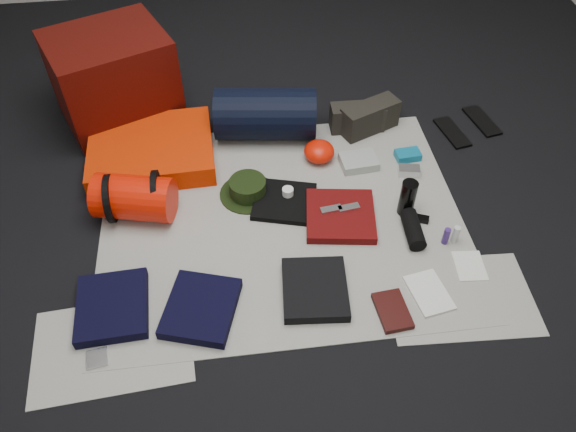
{
  "coord_description": "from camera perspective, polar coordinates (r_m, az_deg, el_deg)",
  "views": [
    {
      "loc": [
        -0.19,
        -1.68,
        1.86
      ],
      "look_at": [
        0.02,
        -0.07,
        0.1
      ],
      "focal_mm": 35.0,
      "sensor_mm": 36.0,
      "label": 1
    }
  ],
  "objects": [
    {
      "name": "floor",
      "position": [
        2.52,
        -0.58,
        -0.56
      ],
      "size": [
        4.5,
        4.5,
        0.02
      ],
      "primitive_type": "cube",
      "color": "black",
      "rests_on": "ground"
    },
    {
      "name": "newspaper_mat",
      "position": [
        2.51,
        -0.58,
        -0.37
      ],
      "size": [
        1.6,
        1.3,
        0.01
      ],
      "primitive_type": "cube",
      "color": "beige",
      "rests_on": "floor"
    },
    {
      "name": "newspaper_sheet_front_left",
      "position": [
        2.23,
        -17.36,
        -12.49
      ],
      "size": [
        0.61,
        0.44,
        0.0
      ],
      "primitive_type": "cube",
      "rotation": [
        0.0,
        0.0,
        0.07
      ],
      "color": "beige",
      "rests_on": "floor"
    },
    {
      "name": "newspaper_sheet_front_right",
      "position": [
        2.35,
        17.01,
        -7.86
      ],
      "size": [
        0.6,
        0.43,
        0.0
      ],
      "primitive_type": "cube",
      "rotation": [
        0.0,
        0.0,
        -0.05
      ],
      "color": "beige",
      "rests_on": "floor"
    },
    {
      "name": "red_cabinet",
      "position": [
        3.07,
        -17.29,
        13.21
      ],
      "size": [
        0.7,
        0.65,
        0.47
      ],
      "primitive_type": "cube",
      "rotation": [
        0.0,
        0.0,
        0.4
      ],
      "color": "#440905",
      "rests_on": "floor"
    },
    {
      "name": "sleeping_pad",
      "position": [
        2.84,
        -13.68,
        6.48
      ],
      "size": [
        0.61,
        0.51,
        0.11
      ],
      "primitive_type": "cube",
      "rotation": [
        0.0,
        0.0,
        0.04
      ],
      "color": "red",
      "rests_on": "newspaper_mat"
    },
    {
      "name": "stuff_sack",
      "position": [
        2.55,
        -15.35,
        1.8
      ],
      "size": [
        0.38,
        0.27,
        0.2
      ],
      "primitive_type": "cylinder",
      "rotation": [
        0.0,
        1.57,
        -0.23
      ],
      "color": "red",
      "rests_on": "newspaper_mat"
    },
    {
      "name": "sack_strap_left",
      "position": [
        2.56,
        -17.57,
        1.7
      ],
      "size": [
        0.02,
        0.22,
        0.22
      ],
      "primitive_type": "cylinder",
      "rotation": [
        0.0,
        1.57,
        0.0
      ],
      "color": "black",
      "rests_on": "newspaper_mat"
    },
    {
      "name": "sack_strap_right",
      "position": [
        2.53,
        -13.16,
        2.15
      ],
      "size": [
        0.02,
        0.22,
        0.22
      ],
      "primitive_type": "cylinder",
      "rotation": [
        0.0,
        1.57,
        0.0
      ],
      "color": "black",
      "rests_on": "newspaper_mat"
    },
    {
      "name": "navy_duffel",
      "position": [
        2.86,
        -2.3,
        10.3
      ],
      "size": [
        0.53,
        0.32,
        0.26
      ],
      "primitive_type": "cylinder",
      "rotation": [
        0.0,
        1.57,
        -0.13
      ],
      "color": "black",
      "rests_on": "newspaper_mat"
    },
    {
      "name": "boonie_brim",
      "position": [
        2.62,
        -4.06,
        2.29
      ],
      "size": [
        0.3,
        0.3,
        0.01
      ],
      "primitive_type": "cylinder",
      "rotation": [
        0.0,
        0.0,
        0.15
      ],
      "color": "black",
      "rests_on": "newspaper_mat"
    },
    {
      "name": "boonie_crown",
      "position": [
        2.59,
        -4.11,
        2.93
      ],
      "size": [
        0.17,
        0.17,
        0.08
      ],
      "primitive_type": "cylinder",
      "color": "black",
      "rests_on": "boonie_brim"
    },
    {
      "name": "hiking_boot_left",
      "position": [
        2.96,
        7.06,
        9.93
      ],
      "size": [
        0.28,
        0.11,
        0.14
      ],
      "primitive_type": "cube",
      "rotation": [
        0.0,
        0.0,
        -0.02
      ],
      "color": "black",
      "rests_on": "newspaper_mat"
    },
    {
      "name": "hiking_boot_right",
      "position": [
        2.96,
        8.29,
        9.9
      ],
      "size": [
        0.33,
        0.23,
        0.15
      ],
      "primitive_type": "cube",
      "rotation": [
        0.0,
        0.0,
        0.41
      ],
      "color": "black",
      "rests_on": "newspaper_mat"
    },
    {
      "name": "flip_flop_left",
      "position": [
        3.07,
        16.33,
        8.15
      ],
      "size": [
        0.14,
        0.26,
        0.01
      ],
      "primitive_type": "cube",
      "rotation": [
        0.0,
        0.0,
        0.19
      ],
      "color": "black",
      "rests_on": "floor"
    },
    {
      "name": "flip_flop_right",
      "position": [
        3.2,
        19.1,
        9.1
      ],
      "size": [
        0.14,
        0.27,
        0.01
      ],
      "primitive_type": "cube",
      "rotation": [
        0.0,
        0.0,
        0.19
      ],
      "color": "black",
      "rests_on": "floor"
    },
    {
      "name": "trousers_navy_a",
      "position": [
        2.3,
        -17.4,
        -8.78
      ],
      "size": [
        0.28,
        0.32,
        0.05
      ],
      "primitive_type": "cube",
      "rotation": [
        0.0,
        0.0,
        0.05
      ],
      "color": "black",
      "rests_on": "newspaper_mat"
    },
    {
      "name": "trousers_navy_b",
      "position": [
        2.22,
        -8.84,
        -9.22
      ],
      "size": [
        0.34,
        0.36,
        0.05
      ],
      "primitive_type": "cube",
      "rotation": [
        0.0,
        0.0,
        -0.3
      ],
      "color": "black",
      "rests_on": "newspaper_mat"
    },
    {
      "name": "trousers_charcoal",
      "position": [
        2.24,
        2.75,
        -7.44
      ],
      "size": [
        0.28,
        0.31,
        0.05
      ],
      "primitive_type": "cube",
      "rotation": [
        0.0,
        0.0,
        -0.08
      ],
      "color": "black",
      "rests_on": "newspaper_mat"
    },
    {
      "name": "black_tshirt",
      "position": [
        2.56,
        -0.38,
        1.48
      ],
      "size": [
        0.33,
        0.32,
        0.03
      ],
      "primitive_type": "cube",
      "rotation": [
        0.0,
        0.0,
        -0.27
      ],
      "color": "black",
      "rests_on": "newspaper_mat"
    },
    {
      "name": "red_shirt",
      "position": [
        2.5,
        5.35,
        0.01
      ],
      "size": [
        0.34,
        0.34,
        0.04
      ],
      "primitive_type": "cube",
      "rotation": [
        0.0,
        0.0,
        -0.14
      ],
      "color": "#580909",
      "rests_on": "newspaper_mat"
    },
    {
      "name": "orange_stuff_sack",
      "position": [
        2.77,
        3.18,
        6.56
      ],
      "size": [
        0.18,
        0.18,
        0.1
      ],
      "primitive_type": "ellipsoid",
      "rotation": [
        0.0,
        0.0,
        -0.25
      ],
      "color": "red",
      "rests_on": "newspaper_mat"
    },
    {
      "name": "first_aid_pouch",
      "position": [
        2.77,
        7.19,
        5.5
      ],
      "size": [
        0.19,
        0.15,
        0.04
      ],
      "primitive_type": "cube",
      "rotation": [
        0.0,
        0.0,
        0.09
      ],
      "color": "#959D95",
      "rests_on": "newspaper_mat"
    },
    {
      "name": "water_bottle",
      "position": [
        2.53,
        12.05,
        1.81
      ],
      "size": [
        0.09,
        0.09,
        0.18
      ],
      "primitive_type": "cylinder",
      "rotation": [
        0.0,
        0.0,
        0.43
      ],
      "color": "black",
      "rests_on": "newspaper_mat"
    },
    {
      "name": "speaker",
      "position": [
        2.48,
        12.58,
        -1.33
      ],
      "size": [
        0.08,
        0.19,
        0.07
      ],
      "primitive_type": "cylinder",
      "rotation": [
        1.57,
        0.0,
        -0.05
      ],
      "color": "black",
      "rests_on": "newspaper_mat"
    },
    {
      "name": "compact_camera",
      "position": [
        2.76,
        12.18,
        4.51
      ],
      "size": [
        0.11,
        0.08,
        0.04
      ],
      "primitive_type": "cube",
      "rotation": [
        0.0,
        0.0,
        -0.21
      ],
      "color": "silver",
      "rests_on": "newspaper_mat"
    },
    {
      "name": "cyan_case",
      "position": [
        2.85,
        12.07,
        6.08
      ],
      "size": [
        0.13,
        0.09,
        0.04
      ],
      "primitive_type": "cube",
      "rotation": [
        0.0,
        0.0,
        0.08
      ],
      "color": "#0E6788",
      "rests_on": "newspaper_mat"
    },
    {
      "name": "toiletry_purple",
      "position": [
        2.48,
        15.77,
        -1.98
      ],
      "size": [
        0.03,
        0.03,
        0.08
      ],
      "primitive_type": "cylinder",
      "rotation": [
        0.0,
        0.0,
        -0.14
      ],
      "color": "#3B216C",
      "rests_on": "newspaper_mat"
    },
    {
      "name": "toiletry_clear",
      "position": [
        2.5,
        16.66,
        -1.79
      ],
      "size": [
        0.04,
        0.04,
        0.09
      ],
      "primitive_type": "cylinder",
      "rotation": [
        0.0,
        0.0,
        0.28
      ],
      "color": "silver",
      "rests_on": "newspaper_mat"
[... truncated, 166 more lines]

